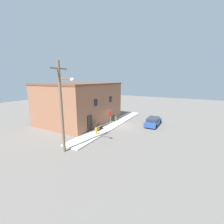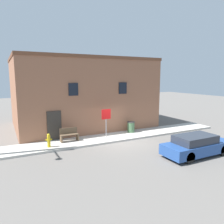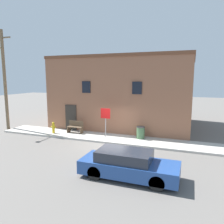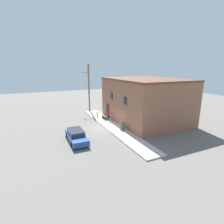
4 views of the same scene
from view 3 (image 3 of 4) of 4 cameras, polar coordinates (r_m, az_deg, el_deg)
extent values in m
plane|color=#66605B|center=(14.78, -0.71, -8.37)|extent=(80.00, 80.00, 0.00)
cube|color=#BCB7AD|center=(15.77, 0.76, -7.00)|extent=(18.35, 2.24, 0.13)
cube|color=#8E5B42|center=(20.69, 3.99, 4.95)|extent=(11.63, 8.81, 5.92)
cube|color=brown|center=(20.71, 4.08, 13.49)|extent=(11.73, 8.91, 0.24)
cube|color=black|center=(17.28, -6.74, 6.48)|extent=(0.70, 0.08, 0.90)
cube|color=black|center=(15.85, 6.56, 6.26)|extent=(0.70, 0.08, 0.90)
cube|color=#2D2823|center=(18.27, -10.66, -1.61)|extent=(1.00, 0.08, 2.20)
cylinder|color=gold|center=(17.56, -15.05, -4.18)|extent=(0.20, 0.20, 0.74)
sphere|color=gold|center=(17.47, -15.11, -2.84)|extent=(0.18, 0.18, 0.18)
cylinder|color=gold|center=(17.62, -15.48, -3.78)|extent=(0.11, 0.09, 0.09)
cylinder|color=gold|center=(17.45, -14.65, -3.87)|extent=(0.11, 0.09, 0.09)
cylinder|color=gray|center=(15.74, -1.69, -2.83)|extent=(0.06, 0.06, 2.11)
cube|color=red|center=(15.59, -1.72, -0.36)|extent=(0.73, 0.02, 0.73)
cube|color=brown|center=(17.61, -11.26, -4.48)|extent=(0.08, 0.44, 0.46)
cube|color=brown|center=(17.04, -7.96, -4.84)|extent=(0.08, 0.44, 0.46)
cube|color=brown|center=(17.26, -9.66, -3.86)|extent=(1.23, 0.44, 0.04)
cube|color=brown|center=(17.38, -9.35, -2.98)|extent=(1.23, 0.04, 0.42)
cylinder|color=#426642|center=(15.64, 7.47, -5.43)|extent=(0.57, 0.57, 0.80)
cylinder|color=#2D2D2D|center=(15.54, 7.50, -3.89)|extent=(0.60, 0.60, 0.06)
cylinder|color=brown|center=(20.57, -26.21, 7.32)|extent=(0.26, 0.26, 8.28)
cube|color=brown|center=(20.82, -26.90, 16.91)|extent=(1.80, 0.10, 0.10)
cylinder|color=black|center=(10.45, 12.89, -14.31)|extent=(0.63, 0.20, 0.63)
cylinder|color=black|center=(9.16, 11.65, -17.73)|extent=(0.63, 0.20, 0.63)
cylinder|color=black|center=(11.07, -1.38, -12.72)|extent=(0.63, 0.20, 0.63)
cylinder|color=black|center=(9.86, -4.56, -15.55)|extent=(0.63, 0.20, 0.63)
cube|color=#23478C|center=(9.98, 4.45, -14.25)|extent=(4.33, 1.62, 0.60)
cube|color=#282D38|center=(9.84, 3.26, -11.26)|extent=(2.38, 1.43, 0.46)
camera|label=1|loc=(24.65, -61.51, 9.74)|focal=24.00mm
camera|label=2|loc=(12.50, -69.21, 3.78)|focal=35.00mm
camera|label=4|loc=(16.00, 93.36, 11.42)|focal=28.00mm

